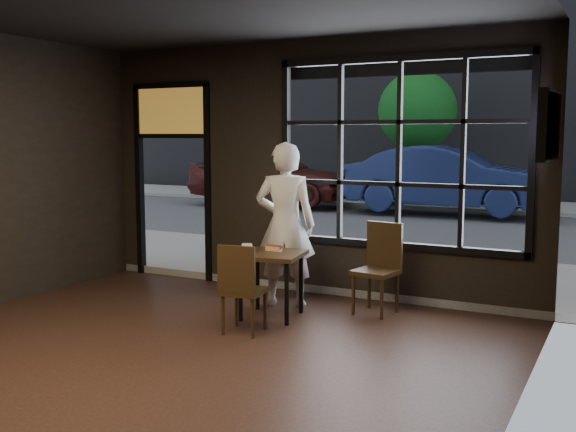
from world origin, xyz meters
The scene contains 15 objects.
floor centered at (0.00, 0.00, -0.01)m, with size 6.00×7.00×0.02m, color black.
wall_right centered at (3.00, 0.00, 1.60)m, with size 0.04×7.00×3.20m, color black.
window_frame centered at (1.20, 3.50, 1.80)m, with size 3.06×0.12×2.28m, color black.
stained_transom centered at (-2.10, 3.50, 2.35)m, with size 1.20×0.06×0.70m, color orange.
street_asphalt centered at (0.00, 24.00, -0.02)m, with size 60.00×41.00×0.04m, color #545456.
cafe_table centered at (0.17, 2.24, 0.37)m, with size 0.68×0.68×0.73m, color black.
chair_near centered at (0.21, 1.60, 0.46)m, with size 0.40×0.40×0.93m, color black.
chair_window centered at (1.15, 2.91, 0.51)m, with size 0.44×0.44×1.03m, color black.
man centered at (0.07, 2.77, 0.97)m, with size 0.71×0.46×1.93m, color silver.
hotdog centered at (0.15, 2.34, 0.76)m, with size 0.20×0.08×0.06m, color tan, non-canonical shape.
cup centered at (-0.07, 2.12, 0.78)m, with size 0.12×0.12×0.10m, color silver.
tv centered at (2.93, 2.78, 2.10)m, with size 0.13×1.14×0.67m, color black.
navy_car centered at (-0.49, 12.53, 0.92)m, with size 1.74×4.99×1.64m, color navy.
maroon_car centered at (-5.50, 12.46, 0.89)m, with size 1.86×4.63×1.58m, color #541F1B.
tree_left centered at (-1.97, 14.82, 2.69)m, with size 2.24×2.24×3.82m.
Camera 1 is at (3.70, -4.17, 2.02)m, focal length 42.00 mm.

